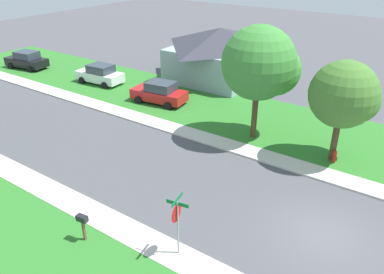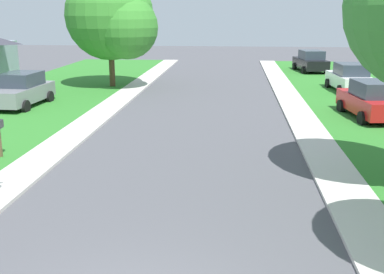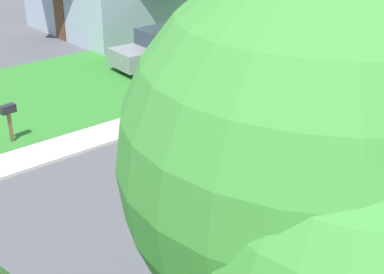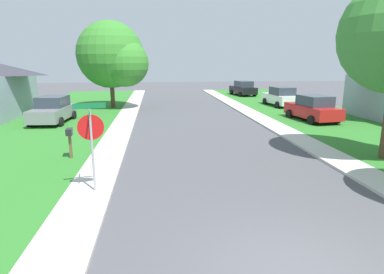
{
  "view_description": "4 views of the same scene",
  "coord_description": "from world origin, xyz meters",
  "px_view_note": "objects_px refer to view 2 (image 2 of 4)",
  "views": [
    {
      "loc": [
        -13.68,
        -2.56,
        11.09
      ],
      "look_at": [
        2.13,
        8.34,
        1.4
      ],
      "focal_mm": 35.61,
      "sensor_mm": 36.0,
      "label": 1
    },
    {
      "loc": [
        1.61,
        -6.04,
        4.78
      ],
      "look_at": [
        0.47,
        6.34,
        1.4
      ],
      "focal_mm": 43.52,
      "sensor_mm": 36.0,
      "label": 2
    },
    {
      "loc": [
        9.92,
        1.98,
        7.73
      ],
      "look_at": [
        -0.44,
        10.82,
        1.4
      ],
      "focal_mm": 52.48,
      "sensor_mm": 36.0,
      "label": 3
    },
    {
      "loc": [
        -2.62,
        -5.09,
        3.92
      ],
      "look_at": [
        -1.4,
        5.67,
        1.4
      ],
      "focal_mm": 30.28,
      "sensor_mm": 36.0,
      "label": 4
    }
  ],
  "objects_px": {
    "car_black_far_down_street": "(311,61)",
    "tree_corner_large": "(114,19)",
    "car_grey_across_road": "(21,90)",
    "car_red_driveway_right": "(372,100)",
    "car_white_near_corner": "(350,78)"
  },
  "relations": [
    {
      "from": "car_black_far_down_street",
      "to": "tree_corner_large",
      "type": "bearing_deg",
      "value": -146.13
    },
    {
      "from": "car_grey_across_road",
      "to": "tree_corner_large",
      "type": "distance_m",
      "value": 8.07
    },
    {
      "from": "car_grey_across_road",
      "to": "car_red_driveway_right",
      "type": "xyz_separation_m",
      "value": [
        17.06,
        -1.19,
        0.0
      ]
    },
    {
      "from": "car_red_driveway_right",
      "to": "car_white_near_corner",
      "type": "bearing_deg",
      "value": 84.68
    },
    {
      "from": "car_black_far_down_street",
      "to": "car_red_driveway_right",
      "type": "bearing_deg",
      "value": -89.32
    },
    {
      "from": "car_grey_across_road",
      "to": "car_white_near_corner",
      "type": "relative_size",
      "value": 0.99
    },
    {
      "from": "car_black_far_down_street",
      "to": "tree_corner_large",
      "type": "height_order",
      "value": "tree_corner_large"
    },
    {
      "from": "car_grey_across_road",
      "to": "car_black_far_down_street",
      "type": "relative_size",
      "value": 0.97
    },
    {
      "from": "car_white_near_corner",
      "to": "tree_corner_large",
      "type": "bearing_deg",
      "value": 178.44
    },
    {
      "from": "car_grey_across_road",
      "to": "car_white_near_corner",
      "type": "bearing_deg",
      "value": 19.02
    },
    {
      "from": "car_white_near_corner",
      "to": "car_black_far_down_street",
      "type": "height_order",
      "value": "same"
    },
    {
      "from": "car_white_near_corner",
      "to": "car_black_far_down_street",
      "type": "xyz_separation_m",
      "value": [
        -0.88,
        9.5,
        0.0
      ]
    },
    {
      "from": "car_grey_across_road",
      "to": "car_white_near_corner",
      "type": "distance_m",
      "value": 18.77
    },
    {
      "from": "car_white_near_corner",
      "to": "car_black_far_down_street",
      "type": "relative_size",
      "value": 0.98
    },
    {
      "from": "car_grey_across_road",
      "to": "tree_corner_large",
      "type": "xyz_separation_m",
      "value": [
        3.3,
        6.51,
        3.44
      ]
    }
  ]
}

